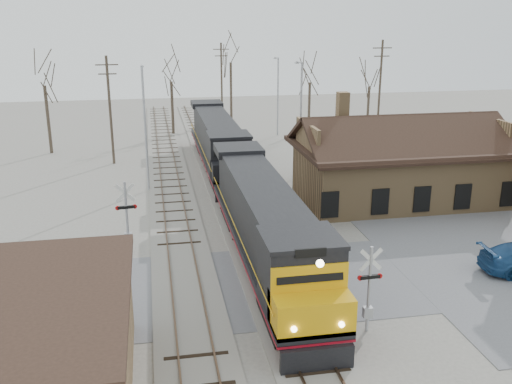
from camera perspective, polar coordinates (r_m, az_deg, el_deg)
The scene contains 20 objects.
ground at distance 29.76m, azimuth 1.79°, elevation -9.10°, with size 140.00×140.00×0.00m, color #9C968C.
road at distance 29.75m, azimuth 1.79°, elevation -9.08°, with size 60.00×9.00×0.03m, color slate.
track_main at distance 43.47m, azimuth -2.42°, elevation -0.34°, with size 3.40×90.00×0.24m.
track_siding at distance 43.10m, azimuth -8.35°, elevation -0.67°, with size 3.40×90.00×0.24m.
depot at distance 43.35m, azimuth 14.03°, elevation 2.32°, with size 15.20×9.31×7.90m.
locomotive_lead at distance 30.58m, azimuth 1.03°, elevation -3.34°, with size 3.13×20.99×4.66m.
locomotive_trailing at distance 50.79m, azimuth -3.80°, elevation 5.01°, with size 3.13×20.99×4.41m.
crossbuck_near at distance 25.28m, azimuth 11.23°, elevation -9.78°, with size 1.13×0.30×3.96m.
crossbuck_far at distance 33.41m, azimuth -12.77°, elevation -2.79°, with size 1.23×0.32×4.30m.
streetlight_a at distance 44.62m, azimuth -11.05°, elevation 6.84°, with size 0.25×2.04×9.65m.
streetlight_b at distance 48.12m, azimuth 4.46°, elevation 7.80°, with size 0.25×2.04×9.58m.
streetlight_c at distance 65.18m, azimuth 2.17°, elevation 9.95°, with size 0.25×2.04×8.72m.
utility_pole_a at distance 53.72m, azimuth -14.39°, elevation 8.09°, with size 2.00×0.24×9.80m.
utility_pole_b at distance 73.41m, azimuth -3.46°, elevation 10.99°, with size 2.00×0.24×9.93m.
utility_pole_c at distance 60.41m, azimuth 12.25°, elevation 9.73°, with size 2.00×0.24×10.86m.
tree_a at distance 59.55m, azimuth -20.51°, elevation 10.98°, with size 4.45×4.45×10.91m.
tree_b at distance 65.87m, azimuth -8.51°, elevation 11.73°, with size 4.04×4.04×9.89m.
tree_c at distance 74.52m, azimuth -2.56°, elevation 13.75°, with size 4.94×4.94×12.11m.
tree_d at distance 68.33m, azimuth 5.43°, elevation 11.60°, with size 3.75×3.75×9.18m.
tree_e at distance 69.49m, azimuth 11.31°, elevation 10.98°, with size 3.43×3.43×8.40m.
Camera 1 is at (-5.79, -26.02, 13.23)m, focal length 40.00 mm.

